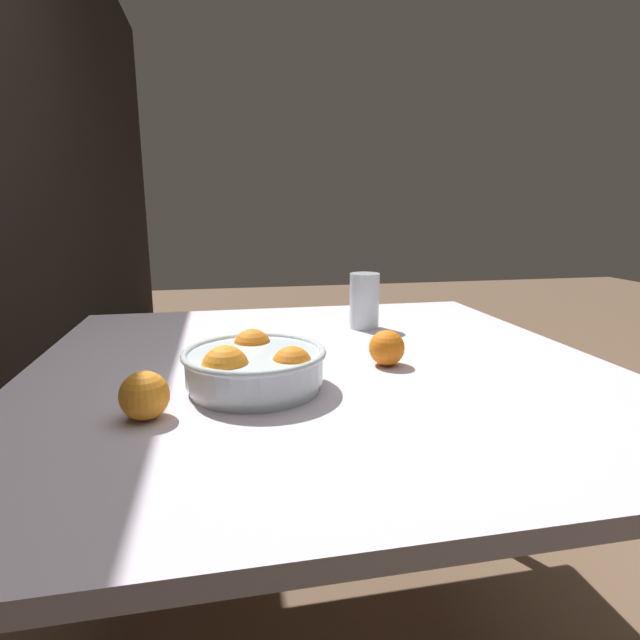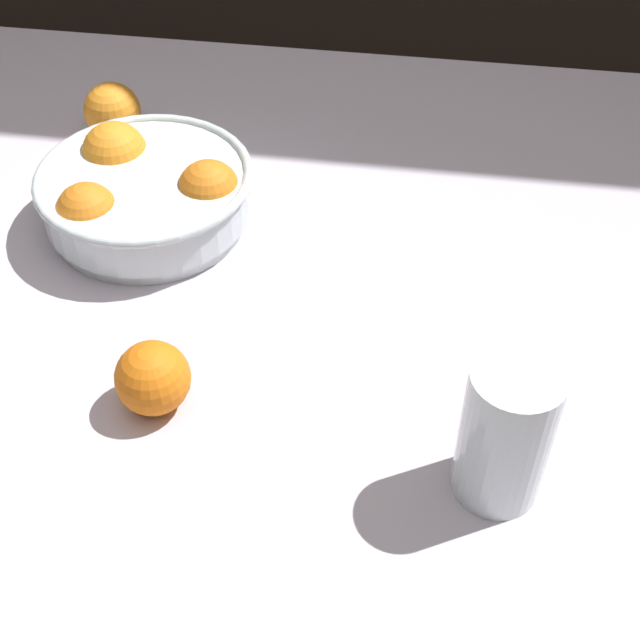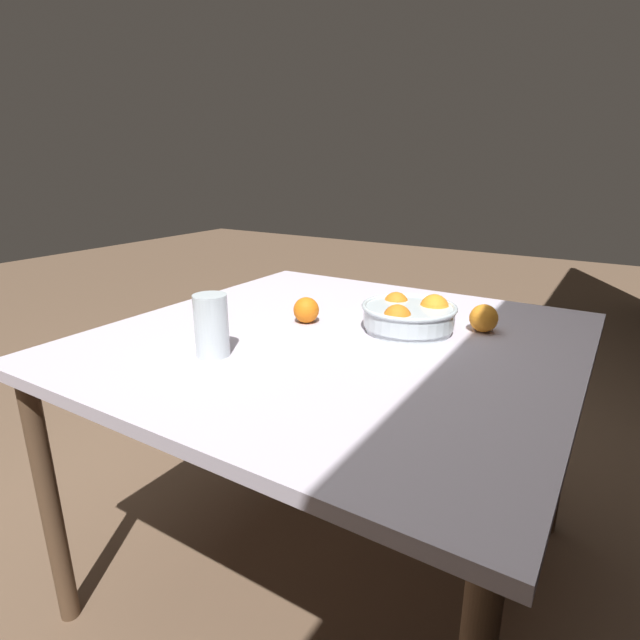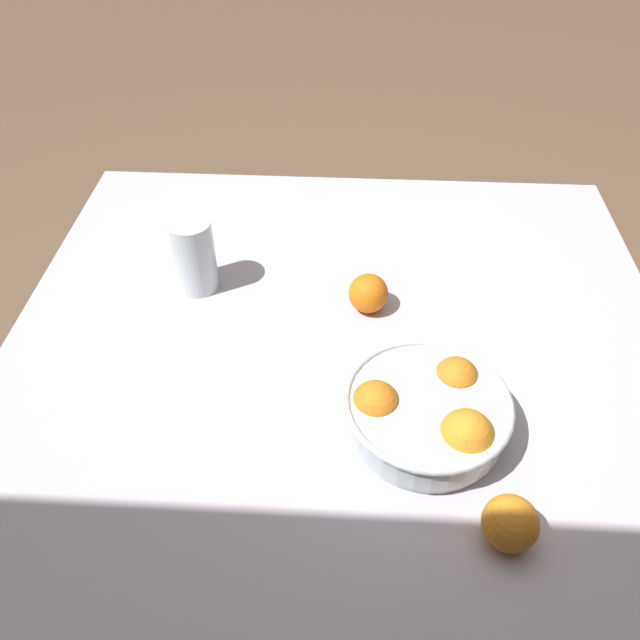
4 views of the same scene
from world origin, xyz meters
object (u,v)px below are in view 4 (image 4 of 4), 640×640
orange_loose_near_bowl (510,523)px  orange_loose_front (368,293)px  juice_glass (195,258)px  fruit_bowl (427,412)px

orange_loose_near_bowl → orange_loose_front: size_ratio=1.03×
juice_glass → orange_loose_near_bowl: (-0.52, 0.50, -0.03)m
juice_glass → orange_loose_front: juice_glass is taller
fruit_bowl → juice_glass: size_ratio=1.72×
juice_glass → orange_loose_near_bowl: 0.72m
juice_glass → orange_loose_front: size_ratio=2.02×
juice_glass → orange_loose_front: bearing=171.8°
orange_loose_near_bowl → orange_loose_front: orange_loose_near_bowl is taller
juice_glass → orange_loose_front: (-0.33, 0.05, -0.03)m
orange_loose_front → juice_glass: bearing=-8.2°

